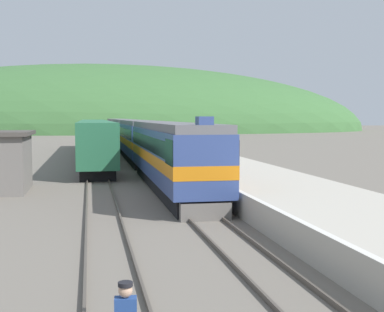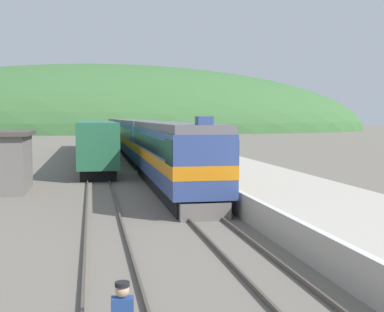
{
  "view_description": "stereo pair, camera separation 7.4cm",
  "coord_description": "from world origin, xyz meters",
  "px_view_note": "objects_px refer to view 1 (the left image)",
  "views": [
    {
      "loc": [
        -4.8,
        -1.64,
        4.39
      ],
      "look_at": [
        0.37,
        25.15,
        2.39
      ],
      "focal_mm": 50.0,
      "sensor_mm": 36.0,
      "label": 1
    },
    {
      "loc": [
        -4.73,
        -1.65,
        4.39
      ],
      "look_at": [
        0.37,
        25.15,
        2.39
      ],
      "focal_mm": 50.0,
      "sensor_mm": 36.0,
      "label": 2
    }
  ],
  "objects_px": {
    "carriage_second": "(138,139)",
    "carriage_fourth": "(117,130)",
    "express_train_lead_car": "(170,153)",
    "siding_train": "(94,139)",
    "carriage_third": "(125,133)"
  },
  "relations": [
    {
      "from": "carriage_third",
      "to": "siding_train",
      "type": "xyz_separation_m",
      "value": [
        -4.24,
        -15.34,
        -0.15
      ]
    },
    {
      "from": "carriage_second",
      "to": "siding_train",
      "type": "distance_m",
      "value": 6.45
    },
    {
      "from": "express_train_lead_car",
      "to": "siding_train",
      "type": "height_order",
      "value": "express_train_lead_car"
    },
    {
      "from": "carriage_third",
      "to": "siding_train",
      "type": "height_order",
      "value": "carriage_third"
    },
    {
      "from": "carriage_second",
      "to": "carriage_third",
      "type": "height_order",
      "value": "same"
    },
    {
      "from": "express_train_lead_car",
      "to": "carriage_fourth",
      "type": "xyz_separation_m",
      "value": [
        0.0,
        61.49,
        -0.01
      ]
    },
    {
      "from": "carriage_second",
      "to": "carriage_fourth",
      "type": "xyz_separation_m",
      "value": [
        0.0,
        40.4,
        0.0
      ]
    },
    {
      "from": "express_train_lead_car",
      "to": "carriage_fourth",
      "type": "relative_size",
      "value": 1.07
    },
    {
      "from": "carriage_second",
      "to": "carriage_third",
      "type": "relative_size",
      "value": 1.0
    },
    {
      "from": "carriage_fourth",
      "to": "carriage_third",
      "type": "bearing_deg",
      "value": -90.0
    },
    {
      "from": "carriage_fourth",
      "to": "siding_train",
      "type": "relative_size",
      "value": 0.44
    },
    {
      "from": "carriage_second",
      "to": "carriage_fourth",
      "type": "distance_m",
      "value": 40.4
    },
    {
      "from": "express_train_lead_car",
      "to": "carriage_second",
      "type": "distance_m",
      "value": 21.09
    },
    {
      "from": "carriage_third",
      "to": "carriage_fourth",
      "type": "distance_m",
      "value": 20.2
    },
    {
      "from": "carriage_third",
      "to": "carriage_fourth",
      "type": "relative_size",
      "value": 1.0
    }
  ]
}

